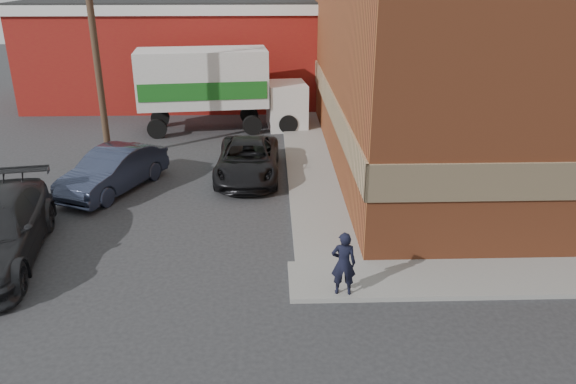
# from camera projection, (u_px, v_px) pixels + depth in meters

# --- Properties ---
(ground) EXTENTS (90.00, 90.00, 0.00)m
(ground) POSITION_uv_depth(u_px,v_px,m) (307.00, 265.00, 14.75)
(ground) COLOR #28282B
(ground) RESTS_ON ground
(brick_building) EXTENTS (14.25, 18.25, 9.36)m
(brick_building) POSITION_uv_depth(u_px,v_px,m) (514.00, 39.00, 21.56)
(brick_building) COLOR brown
(brick_building) RESTS_ON ground
(sidewalk_west) EXTENTS (1.80, 18.00, 0.12)m
(sidewalk_west) POSITION_uv_depth(u_px,v_px,m) (307.00, 155.00, 23.08)
(sidewalk_west) COLOR gray
(sidewalk_west) RESTS_ON ground
(warehouse) EXTENTS (16.30, 8.30, 5.60)m
(warehouse) POSITION_uv_depth(u_px,v_px,m) (180.00, 50.00, 32.03)
(warehouse) COLOR maroon
(warehouse) RESTS_ON ground
(utility_pole) EXTENTS (2.00, 0.26, 9.00)m
(utility_pole) POSITION_uv_depth(u_px,v_px,m) (94.00, 39.00, 21.07)
(utility_pole) COLOR #453222
(utility_pole) RESTS_ON ground
(man) EXTENTS (0.61, 0.43, 1.59)m
(man) POSITION_uv_depth(u_px,v_px,m) (344.00, 263.00, 12.99)
(man) COLOR black
(man) RESTS_ON sidewalk_south
(sedan) EXTENTS (3.25, 4.73, 1.48)m
(sedan) POSITION_uv_depth(u_px,v_px,m) (113.00, 170.00, 19.35)
(sedan) COLOR #2B3148
(sedan) RESTS_ON ground
(suv_a) EXTENTS (2.33, 4.89, 1.35)m
(suv_a) POSITION_uv_depth(u_px,v_px,m) (248.00, 160.00, 20.63)
(suv_a) COLOR black
(suv_a) RESTS_ON ground
(box_truck) EXTENTS (7.86, 3.08, 3.78)m
(box_truck) POSITION_uv_depth(u_px,v_px,m) (219.00, 84.00, 25.98)
(box_truck) COLOR white
(box_truck) RESTS_ON ground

